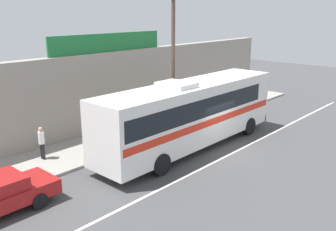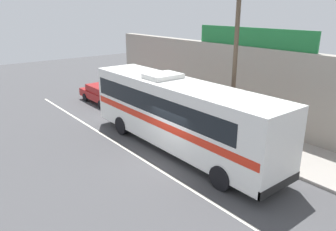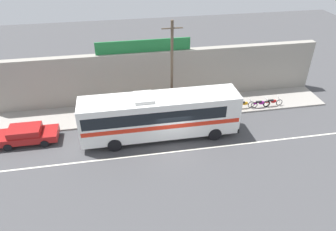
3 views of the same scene
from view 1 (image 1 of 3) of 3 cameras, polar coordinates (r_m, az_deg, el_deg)
name	(u,v)px [view 1 (image 1 of 3)]	position (r m, az deg, el deg)	size (l,w,h in m)	color
ground_plane	(220,149)	(20.38, 7.89, -5.14)	(70.00, 70.00, 0.00)	#444447
sidewalk_slab	(151,128)	(23.48, -2.62, -1.98)	(30.00, 3.60, 0.14)	gray
storefront_facade	(127,87)	(24.41, -6.30, 4.29)	(30.00, 0.70, 4.80)	gray
storefront_billboard	(109,43)	(23.14, -9.01, 10.95)	(8.28, 0.12, 1.10)	#1E7538
road_center_stripe	(232,153)	(19.98, 9.79, -5.65)	(30.00, 0.14, 0.01)	silver
intercity_bus	(190,111)	(19.76, 3.39, 0.62)	(12.11, 2.67, 3.78)	white
utility_pole	(173,60)	(21.97, 0.79, 8.52)	(1.60, 0.22, 8.34)	brown
motorcycle_blue	(230,103)	(28.09, 9.51, 1.85)	(1.94, 0.56, 0.94)	black
motorcycle_red	(250,97)	(30.30, 12.44, 2.72)	(1.91, 0.56, 0.94)	black
motorcycle_green	(243,100)	(29.26, 11.35, 2.32)	(1.84, 0.56, 0.94)	black
pedestrian_far_left	(42,141)	(19.26, -18.73, -3.65)	(0.30, 0.48, 1.65)	black
pedestrian_by_curb	(138,117)	(22.12, -4.56, -0.31)	(0.30, 0.48, 1.68)	navy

